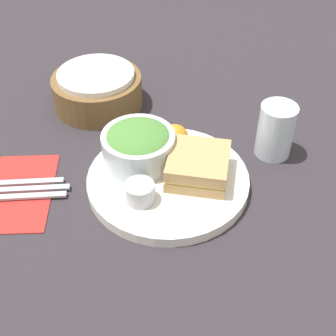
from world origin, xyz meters
TOP-DOWN VIEW (x-y plane):
  - ground_plane at (0.00, 0.00)m, footprint 4.00×4.00m
  - plate at (0.00, 0.00)m, footprint 0.29×0.29m
  - sandwich at (0.05, -0.00)m, footprint 0.12×0.13m
  - salad_bowl at (-0.05, 0.05)m, footprint 0.13×0.13m
  - dressing_cup at (-0.05, -0.06)m, footprint 0.05×0.05m
  - orange_wedge at (0.02, 0.08)m, footprint 0.05×0.05m
  - drink_glass at (0.21, 0.08)m, footprint 0.07×0.07m
  - bread_basket at (-0.14, 0.26)m, footprint 0.19×0.19m
  - napkin at (-0.26, -0.01)m, footprint 0.11×0.20m
  - fork at (-0.26, -0.03)m, footprint 0.17×0.02m
  - knife at (-0.26, -0.01)m, footprint 0.17×0.02m
  - spoon at (-0.26, 0.01)m, footprint 0.15×0.02m

SIDE VIEW (x-z plane):
  - ground_plane at x=0.00m, z-range 0.00..0.00m
  - napkin at x=-0.26m, z-range 0.00..0.00m
  - fork at x=-0.26m, z-range 0.00..0.01m
  - knife at x=-0.26m, z-range 0.00..0.01m
  - spoon at x=-0.26m, z-range 0.00..0.01m
  - plate at x=0.00m, z-range 0.00..0.02m
  - dressing_cup at x=-0.05m, z-range 0.02..0.05m
  - bread_basket at x=-0.14m, z-range 0.00..0.08m
  - sandwich at x=0.05m, z-range 0.02..0.07m
  - orange_wedge at x=0.02m, z-range 0.02..0.07m
  - drink_glass at x=0.21m, z-range 0.00..0.11m
  - salad_bowl at x=-0.05m, z-range 0.02..0.09m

